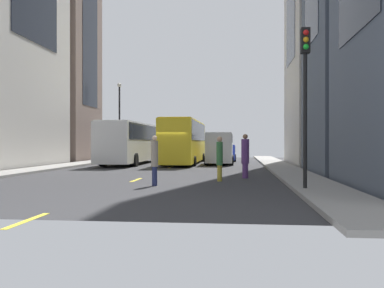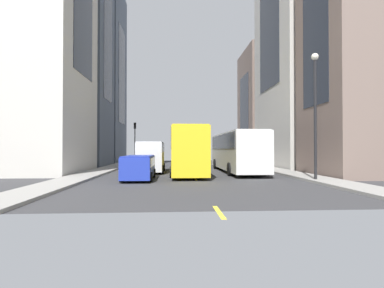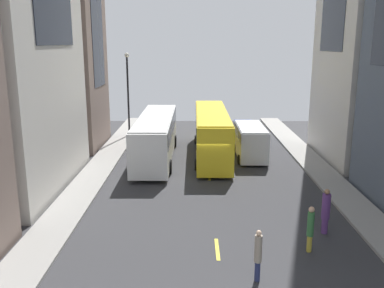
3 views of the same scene
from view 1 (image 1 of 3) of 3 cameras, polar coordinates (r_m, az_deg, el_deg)
ground_plane at (r=30.58m, az=-2.91°, el=-3.15°), size 41.74×41.74×0.00m
sidewalk_west at (r=32.71m, az=-16.59°, el=-2.80°), size 2.10×44.00×0.15m
sidewalk_east at (r=30.37m, az=11.86°, el=-3.03°), size 2.10×44.00×0.15m
lane_stripe_0 at (r=10.46m, az=-21.29°, el=-9.58°), size 0.16×2.00×0.01m
lane_stripe_1 at (r=20.30m, az=-7.52°, el=-4.82°), size 0.16×2.00×0.01m
lane_stripe_2 at (r=30.58m, az=-2.91°, el=-3.13°), size 0.16×2.00×0.01m
lane_stripe_3 at (r=40.97m, az=-0.63°, el=-2.29°), size 0.16×2.00×0.01m
lane_stripe_4 at (r=51.41m, az=0.72°, el=-1.79°), size 0.16×2.00×0.01m
building_west_2 at (r=43.70m, az=-18.03°, el=13.16°), size 7.14×7.25×23.19m
city_bus_white at (r=35.67m, az=-8.12°, el=0.56°), size 2.80×12.65×3.35m
streetcar_yellow at (r=35.84m, az=-0.99°, el=0.74°), size 2.70×13.01×3.59m
delivery_van_white at (r=34.76m, az=3.76°, el=-0.25°), size 2.25×5.45×2.58m
car_blue_0 at (r=40.87m, az=4.57°, el=-1.00°), size 1.96×4.70×1.57m
pedestrian_walking_far at (r=21.33m, az=7.17°, el=-1.49°), size 0.39×0.39×2.21m
pedestrian_waiting_curb at (r=19.52m, az=3.73°, el=-1.74°), size 0.29×0.29×2.06m
pedestrian_crossing_mid at (r=17.50m, az=-5.05°, el=-2.00°), size 0.28×0.28×2.07m
traffic_light_near_corner at (r=15.85m, az=14.99°, el=8.75°), size 0.32×0.44×5.72m
streetlamp_near at (r=44.38m, az=-9.73°, el=4.16°), size 0.44×0.44×7.78m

